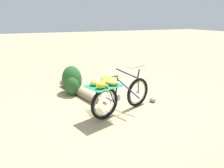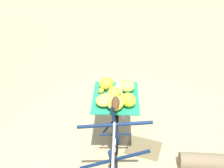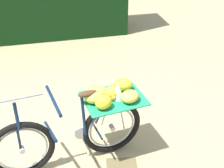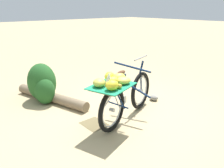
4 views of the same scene
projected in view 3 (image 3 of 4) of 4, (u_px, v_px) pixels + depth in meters
ground_plane at (59, 152)px, 3.98m from camera, size 60.00×60.00×0.00m
bicycle at (82, 123)px, 3.62m from camera, size 0.92×1.79×1.03m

